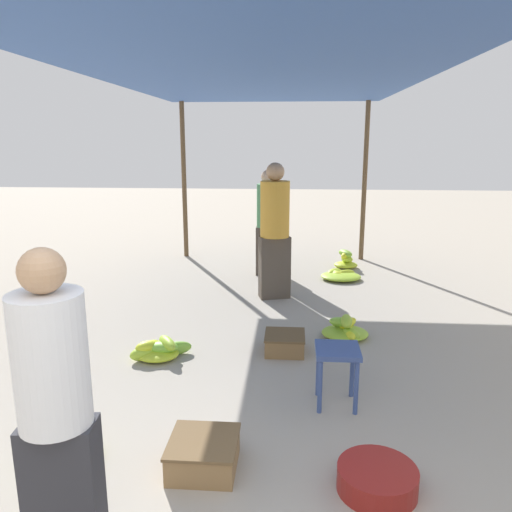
# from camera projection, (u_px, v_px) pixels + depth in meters

# --- Properties ---
(canopy_post_back_left) EXTENTS (0.08, 0.08, 2.67)m
(canopy_post_back_left) POSITION_uv_depth(u_px,v_px,m) (184.00, 181.00, 8.67)
(canopy_post_back_left) COLOR brown
(canopy_post_back_left) RESTS_ON ground
(canopy_post_back_right) EXTENTS (0.08, 0.08, 2.67)m
(canopy_post_back_right) POSITION_uv_depth(u_px,v_px,m) (364.00, 182.00, 8.44)
(canopy_post_back_right) COLOR brown
(canopy_post_back_right) RESTS_ON ground
(canopy_tarp) EXTENTS (3.50, 7.47, 0.04)m
(canopy_tarp) POSITION_uv_depth(u_px,v_px,m) (259.00, 71.00, 4.81)
(canopy_tarp) COLOR #33569E
(canopy_tarp) RESTS_ON canopy_post_front_left
(vendor_foreground) EXTENTS (0.37, 0.37, 1.59)m
(vendor_foreground) POSITION_uv_depth(u_px,v_px,m) (56.00, 407.00, 2.33)
(vendor_foreground) COLOR #2D2D33
(vendor_foreground) RESTS_ON ground
(stool) EXTENTS (0.34, 0.34, 0.48)m
(stool) POSITION_uv_depth(u_px,v_px,m) (337.00, 360.00, 3.86)
(stool) COLOR #384C84
(stool) RESTS_ON ground
(basin_black) EXTENTS (0.48, 0.48, 0.15)m
(basin_black) POSITION_uv_depth(u_px,v_px,m) (377.00, 479.00, 2.96)
(basin_black) COLOR maroon
(basin_black) RESTS_ON ground
(banana_pile_left_0) EXTENTS (0.40, 0.49, 0.19)m
(banana_pile_left_0) POSITION_uv_depth(u_px,v_px,m) (67.00, 450.00, 3.23)
(banana_pile_left_0) COLOR #C0D12A
(banana_pile_left_0) RESTS_ON ground
(banana_pile_left_1) EXTENTS (0.59, 0.40, 0.21)m
(banana_pile_left_1) POSITION_uv_depth(u_px,v_px,m) (157.00, 350.00, 4.77)
(banana_pile_left_1) COLOR #9AC230
(banana_pile_left_1) RESTS_ON ground
(banana_pile_right_0) EXTENTS (0.49, 0.52, 0.25)m
(banana_pile_right_0) POSITION_uv_depth(u_px,v_px,m) (345.00, 330.00, 5.27)
(banana_pile_right_0) COLOR yellow
(banana_pile_right_0) RESTS_ON ground
(banana_pile_right_1) EXTENTS (0.38, 0.41, 0.30)m
(banana_pile_right_1) POSITION_uv_depth(u_px,v_px,m) (346.00, 260.00, 8.12)
(banana_pile_right_1) COLOR #A9C82E
(banana_pile_right_1) RESTS_ON ground
(banana_pile_right_2) EXTENTS (0.59, 0.59, 0.13)m
(banana_pile_right_2) POSITION_uv_depth(u_px,v_px,m) (340.00, 275.00, 7.48)
(banana_pile_right_2) COLOR #BDD02A
(banana_pile_right_2) RESTS_ON ground
(crate_near) EXTENTS (0.43, 0.43, 0.20)m
(crate_near) POSITION_uv_depth(u_px,v_px,m) (204.00, 454.00, 3.15)
(crate_near) COLOR olive
(crate_near) RESTS_ON ground
(crate_mid) EXTENTS (0.39, 0.39, 0.18)m
(crate_mid) POSITION_uv_depth(u_px,v_px,m) (285.00, 343.00, 4.90)
(crate_mid) COLOR brown
(crate_mid) RESTS_ON ground
(shopper_walking_mid) EXTENTS (0.46, 0.46, 1.76)m
(shopper_walking_mid) POSITION_uv_depth(u_px,v_px,m) (275.00, 229.00, 6.42)
(shopper_walking_mid) COLOR #4C4238
(shopper_walking_mid) RESTS_ON ground
(shopper_walking_far) EXTENTS (0.36, 0.34, 1.61)m
(shopper_walking_far) POSITION_uv_depth(u_px,v_px,m) (268.00, 221.00, 7.56)
(shopper_walking_far) COLOR #4C4238
(shopper_walking_far) RESTS_ON ground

